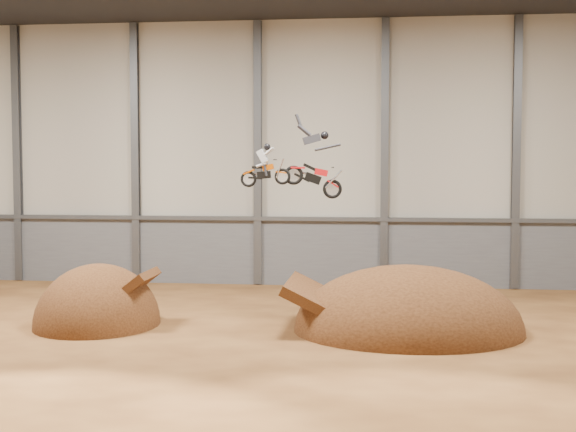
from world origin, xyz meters
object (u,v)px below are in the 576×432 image
object	(u,v)px
takeoff_ramp	(98,325)
fmx_rider_a	(266,163)
landing_ramp	(408,331)
fmx_rider_b	(310,157)

from	to	relation	value
takeoff_ramp	fmx_rider_a	distance (m)	9.37
landing_ramp	fmx_rider_a	bearing A→B (deg)	170.03
takeoff_ramp	fmx_rider_a	size ratio (longest dim) A/B	2.81
takeoff_ramp	fmx_rider_a	xyz separation A→B (m)	(6.64, 1.26, 6.49)
landing_ramp	fmx_rider_a	distance (m)	8.68
landing_ramp	fmx_rider_b	bearing A→B (deg)	161.75
landing_ramp	fmx_rider_a	size ratio (longest dim) A/B	4.37
fmx_rider_a	landing_ramp	bearing A→B (deg)	-7.30
landing_ramp	fmx_rider_b	world-z (taller)	fmx_rider_b
fmx_rider_b	takeoff_ramp	bearing A→B (deg)	-177.43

